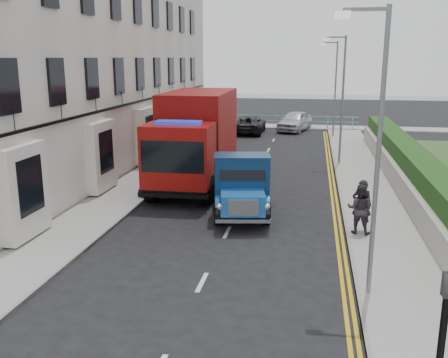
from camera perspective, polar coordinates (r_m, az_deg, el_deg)
ground at (r=15.43m, az=-0.90°, el=-8.59°), size 120.00×120.00×0.00m
pavement_west at (r=25.02m, az=-8.70°, el=0.17°), size 2.40×38.00×0.12m
pavement_east at (r=23.87m, az=15.93°, el=-0.87°), size 2.60×38.00×0.12m
promenade at (r=43.49m, az=6.41°, el=5.98°), size 30.00×2.50×0.12m
sea_plane at (r=74.29m, az=8.03°, el=9.07°), size 120.00×120.00×0.00m
terrace_west at (r=29.67m, az=-14.80°, el=15.82°), size 6.31×30.20×14.25m
garden_east at (r=23.96m, az=20.61°, el=0.89°), size 1.45×28.00×1.75m
seafront_railing at (r=42.63m, az=6.36°, el=6.53°), size 13.00×0.08×1.11m
lamp_near at (r=12.24m, az=16.78°, el=4.39°), size 1.23×0.18×7.00m
lamp_mid at (r=28.11m, az=13.18°, el=9.58°), size 1.23×0.18×7.00m
lamp_far at (r=38.09m, az=12.45°, el=10.61°), size 1.23×0.18×7.00m
traffic_signal at (r=7.76m, az=23.61°, el=-16.72°), size 0.16×0.20×3.10m
bedford_lorry at (r=18.56m, az=2.04°, el=-1.15°), size 2.76×5.26×2.38m
red_lorry at (r=23.34m, az=-3.25°, el=4.90°), size 2.95×8.27×4.30m
parked_car_front at (r=22.54m, az=-6.54°, el=0.24°), size 1.75×3.83×1.27m
parked_car_mid at (r=25.22m, az=-2.83°, el=1.89°), size 1.49×4.20×1.38m
parked_car_rear at (r=27.98m, az=-3.20°, el=2.94°), size 2.07×4.47×1.27m
seafront_car_left at (r=39.85m, az=2.88°, el=6.26°), size 2.31×5.01×1.39m
seafront_car_right at (r=41.35m, az=8.10°, el=6.57°), size 3.09×5.08×1.62m
pedestrian_east_near at (r=17.45m, az=15.46°, el=-2.91°), size 0.69×0.50×1.78m
pedestrian_east_far at (r=17.19m, az=15.23°, el=-3.31°), size 0.94×0.81×1.69m
pedestrian_west_near at (r=26.60m, az=-5.66°, el=3.22°), size 1.15×0.95×1.84m
pedestrian_west_far at (r=27.00m, az=-5.43°, el=3.22°), size 0.86×0.59×1.69m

